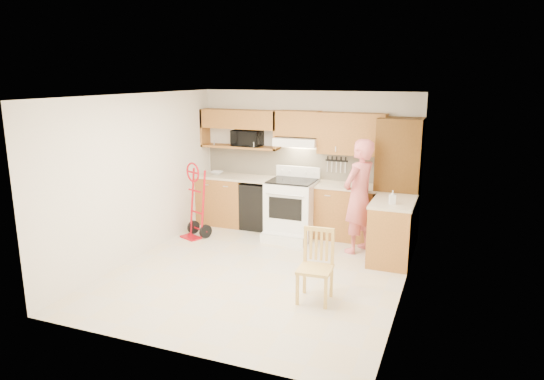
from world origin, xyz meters
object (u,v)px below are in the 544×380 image
Objects in this scene: person at (359,196)px; hand_truck at (194,204)px; range at (291,204)px; dining_chair at (315,267)px; microwave at (247,138)px.

hand_truck is (-2.78, -0.33, -0.31)m from person.
range is 1.67m from hand_truck.
dining_chair is at bearing -8.15° from hand_truck.
microwave is 3.62m from dining_chair.
person is 2.00× the size of dining_chair.
person is 2.02m from dining_chair.
dining_chair is (-0.13, -1.96, -0.45)m from person.
hand_truck is (-1.56, -0.61, 0.00)m from range.
range is at bearing 113.00° from dining_chair.
microwave reaches higher than range.
dining_chair is (2.11, -2.70, -1.18)m from microwave.
range is (1.02, -0.46, -1.04)m from microwave.
range and hand_truck have the same top height.
person is (2.24, -0.74, -0.73)m from microwave.
microwave is 0.45× the size of range.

